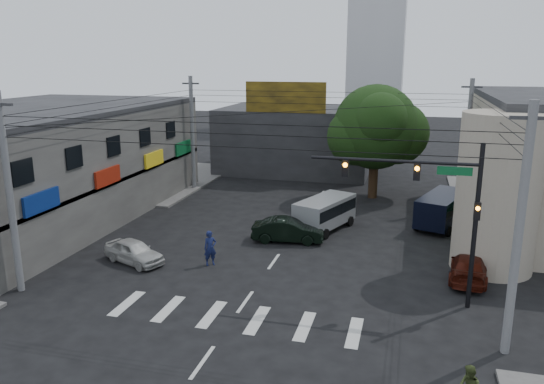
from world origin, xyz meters
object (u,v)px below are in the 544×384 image
at_px(traffic_gantry, 435,197).
at_px(utility_pole_far_right, 467,144).
at_px(white_compact, 134,252).
at_px(traffic_officer, 210,248).
at_px(utility_pole_near_right, 518,234).
at_px(dark_sedan, 288,230).
at_px(navy_van, 442,211).
at_px(maroon_sedan, 469,267).
at_px(silver_minivan, 325,214).
at_px(street_tree, 376,127).
at_px(utility_pole_near_left, 10,195).
at_px(utility_pole_far_left, 192,134).

relative_size(traffic_gantry, utility_pole_far_right, 0.78).
height_order(white_compact, traffic_officer, traffic_officer).
height_order(utility_pole_near_right, dark_sedan, utility_pole_near_right).
distance_m(dark_sedan, white_compact, 8.89).
bearing_deg(dark_sedan, navy_van, -66.41).
bearing_deg(maroon_sedan, utility_pole_near_right, 102.42).
bearing_deg(silver_minivan, street_tree, 6.13).
distance_m(utility_pole_far_right, white_compact, 24.14).
height_order(white_compact, maroon_sedan, maroon_sedan).
bearing_deg(street_tree, navy_van, -52.24).
height_order(dark_sedan, silver_minivan, silver_minivan).
height_order(street_tree, maroon_sedan, street_tree).
relative_size(white_compact, traffic_officer, 2.12).
bearing_deg(street_tree, utility_pole_near_left, -124.00).
bearing_deg(traffic_officer, street_tree, 28.78).
bearing_deg(traffic_gantry, traffic_officer, 171.04).
distance_m(dark_sedan, navy_van, 10.39).
bearing_deg(utility_pole_near_right, traffic_gantry, 127.42).
xyz_separation_m(traffic_gantry, navy_van, (1.03, 11.74, -3.78)).
xyz_separation_m(utility_pole_far_right, traffic_officer, (-13.59, -15.28, -3.68)).
distance_m(dark_sedan, silver_minivan, 3.31).
bearing_deg(utility_pole_far_right, traffic_officer, -131.65).
height_order(utility_pole_far_right, maroon_sedan, utility_pole_far_right).
distance_m(street_tree, utility_pole_near_left, 25.95).
distance_m(utility_pole_far_right, silver_minivan, 12.33).
relative_size(utility_pole_near_right, traffic_officer, 4.98).
bearing_deg(utility_pole_far_right, silver_minivan, -138.25).
height_order(traffic_gantry, utility_pole_far_right, utility_pole_far_right).
bearing_deg(traffic_gantry, navy_van, 85.01).
relative_size(street_tree, traffic_gantry, 1.21).
relative_size(traffic_gantry, silver_minivan, 1.42).
distance_m(white_compact, silver_minivan, 12.02).
bearing_deg(utility_pole_far_right, white_compact, -137.68).
xyz_separation_m(traffic_gantry, dark_sedan, (-7.84, 6.35, -4.14)).
bearing_deg(silver_minivan, white_compact, 153.59).
height_order(utility_pole_near_left, white_compact, utility_pole_near_left).
bearing_deg(traffic_gantry, white_compact, 176.28).
xyz_separation_m(utility_pole_far_left, navy_van, (19.35, -5.26, -3.55)).
height_order(utility_pole_far_left, maroon_sedan, utility_pole_far_left).
xyz_separation_m(white_compact, silver_minivan, (8.80, 8.18, 0.39)).
height_order(dark_sedan, maroon_sedan, dark_sedan).
xyz_separation_m(utility_pole_near_left, utility_pole_near_right, (21.00, 0.00, 0.00)).
bearing_deg(silver_minivan, maroon_sedan, -105.55).
relative_size(white_compact, maroon_sedan, 0.88).
height_order(traffic_gantry, utility_pole_far_left, utility_pole_far_left).
bearing_deg(navy_van, utility_pole_near_right, -154.90).
distance_m(utility_pole_far_left, maroon_sedan, 24.86).
xyz_separation_m(utility_pole_near_left, utility_pole_far_left, (0.00, 20.50, 0.00)).
bearing_deg(utility_pole_far_left, dark_sedan, -45.48).
relative_size(traffic_gantry, navy_van, 1.28).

